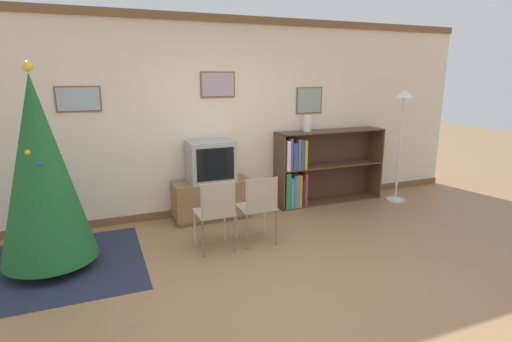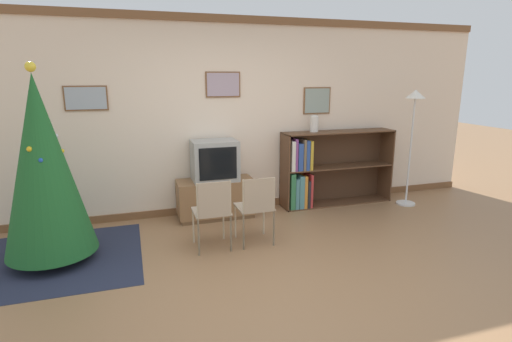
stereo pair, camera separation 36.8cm
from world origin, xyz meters
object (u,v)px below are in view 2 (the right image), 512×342
television (215,160)px  folding_chair_left (213,210)px  christmas_tree (43,167)px  tv_console (216,198)px  standing_lamp (413,118)px  vase (314,124)px  bookshelf (317,171)px  folding_chair_right (256,206)px

television → folding_chair_left: bearing=-103.5°
christmas_tree → tv_console: christmas_tree is taller
standing_lamp → tv_console: bearing=173.6°
tv_console → standing_lamp: 3.09m
vase → television: bearing=-176.0°
tv_console → standing_lamp: size_ratio=0.60×
vase → standing_lamp: 1.45m
christmas_tree → television: 2.09m
television → standing_lamp: bearing=-6.4°
bookshelf → folding_chair_left: bearing=-148.4°
folding_chair_left → tv_console: bearing=76.5°
folding_chair_right → christmas_tree: bearing=173.2°
vase → folding_chair_left: bearing=-146.7°
bookshelf → standing_lamp: size_ratio=1.01×
christmas_tree → bookshelf: (3.49, 0.86, -0.49)m
television → standing_lamp: (2.89, -0.32, 0.52)m
television → standing_lamp: size_ratio=0.35×
christmas_tree → tv_console: bearing=22.5°
christmas_tree → bookshelf: 3.62m
folding_chair_right → bookshelf: bookshelf is taller
standing_lamp → television: bearing=173.6°
television → folding_chair_right: (0.25, -1.05, -0.33)m
television → vase: bearing=4.0°
television → folding_chair_right: 1.13m
folding_chair_left → vase: 2.24m
folding_chair_right → bookshelf: 1.72m
tv_console → bookshelf: bookshelf is taller
bookshelf → vase: 0.71m
tv_console → television: bearing=-90.0°
folding_chair_left → folding_chair_right: same height
folding_chair_left → bookshelf: size_ratio=0.47×
vase → tv_console: bearing=-176.1°
television → folding_chair_left: 1.13m
folding_chair_left → standing_lamp: 3.34m
folding_chair_right → vase: vase is taller
folding_chair_left → vase: bearing=33.3°
tv_console → folding_chair_left: folding_chair_left is taller
bookshelf → standing_lamp: (1.33, -0.39, 0.79)m
christmas_tree → tv_console: (1.92, 0.80, -0.75)m
tv_console → folding_chair_right: folding_chair_right is taller
tv_console → vase: 1.80m
tv_console → standing_lamp: standing_lamp is taller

